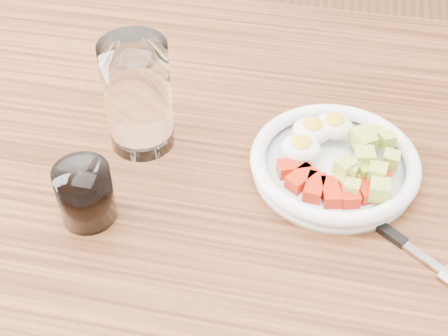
# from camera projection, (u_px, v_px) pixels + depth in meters

# --- Properties ---
(dining_table) EXTENTS (1.50, 0.90, 0.77)m
(dining_table) POSITION_uv_depth(u_px,v_px,m) (230.00, 244.00, 0.83)
(dining_table) COLOR brown
(dining_table) RESTS_ON ground
(bowl) EXTENTS (0.21, 0.21, 0.05)m
(bowl) POSITION_uv_depth(u_px,v_px,m) (334.00, 161.00, 0.77)
(bowl) COLOR white
(bowl) RESTS_ON dining_table
(fork) EXTENTS (0.16, 0.12, 0.01)m
(fork) POSITION_uv_depth(u_px,v_px,m) (391.00, 234.00, 0.70)
(fork) COLOR black
(fork) RESTS_ON dining_table
(water_glass) EXTENTS (0.08, 0.08, 0.15)m
(water_glass) POSITION_uv_depth(u_px,v_px,m) (138.00, 96.00, 0.77)
(water_glass) COLOR white
(water_glass) RESTS_ON dining_table
(coffee_glass) EXTENTS (0.06, 0.06, 0.07)m
(coffee_glass) POSITION_uv_depth(u_px,v_px,m) (85.00, 194.00, 0.70)
(coffee_glass) COLOR white
(coffee_glass) RESTS_ON dining_table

